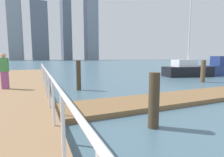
# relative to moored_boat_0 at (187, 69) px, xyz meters

# --- Properties ---
(ground_plane) EXTENTS (300.00, 300.00, 0.00)m
(ground_plane) POSITION_rel_moored_boat_0_xyz_m (-10.72, 1.05, -0.71)
(ground_plane) COLOR #476675
(floating_dock) EXTENTS (12.58, 2.00, 0.18)m
(floating_dock) POSITION_rel_moored_boat_0_xyz_m (-7.94, -7.39, -0.62)
(floating_dock) COLOR olive
(floating_dock) RESTS_ON ground_plane
(boardwalk_railing) EXTENTS (0.06, 25.26, 1.08)m
(boardwalk_railing) POSITION_rel_moored_boat_0_xyz_m (-13.87, -10.89, 0.52)
(boardwalk_railing) COLOR white
(boardwalk_railing) RESTS_ON boardwalk
(dock_piling_1) EXTENTS (0.28, 0.28, 1.76)m
(dock_piling_1) POSITION_rel_moored_boat_0_xyz_m (-11.96, -3.19, 0.17)
(dock_piling_1) COLOR #473826
(dock_piling_1) RESTS_ON ground_plane
(dock_piling_2) EXTENTS (0.35, 0.35, 1.74)m
(dock_piling_2) POSITION_rel_moored_boat_0_xyz_m (-2.20, -3.68, 0.16)
(dock_piling_2) COLOR brown
(dock_piling_2) RESTS_ON ground_plane
(dock_piling_4) EXTENTS (0.30, 0.30, 1.53)m
(dock_piling_4) POSITION_rel_moored_boat_0_xyz_m (-11.29, -9.51, 0.05)
(dock_piling_4) COLOR #473826
(dock_piling_4) RESTS_ON ground_plane
(moored_boat_0) EXTENTS (5.21, 2.74, 8.95)m
(moored_boat_0) POSITION_rel_moored_boat_0_xyz_m (0.00, 0.00, 0.00)
(moored_boat_0) COLOR black
(moored_boat_0) RESTS_ON ground_plane
(moored_boat_2) EXTENTS (6.31, 1.85, 2.10)m
(moored_boat_2) POSITION_rel_moored_boat_0_xyz_m (5.28, -0.20, 0.05)
(moored_boat_2) COLOR navy
(moored_boat_2) RESTS_ON ground_plane
(pedestrian_0) EXTENTS (0.42, 0.34, 1.75)m
(pedestrian_0) POSITION_rel_moored_boat_0_xyz_m (-15.66, -3.50, 0.60)
(pedestrian_0) COLOR #994C8C
(pedestrian_0) RESTS_ON boardwalk
(skyline_tower_1) EXTENTS (9.64, 10.73, 85.70)m
(skyline_tower_1) POSITION_rel_moored_boat_0_xyz_m (-28.69, 142.37, 42.14)
(skyline_tower_1) COLOR #8C939E
(skyline_tower_1) RESTS_ON ground_plane
(skyline_tower_2) EXTENTS (12.62, 11.40, 45.07)m
(skyline_tower_2) POSITION_rel_moored_boat_0_xyz_m (-11.37, 138.33, 21.82)
(skyline_tower_2) COLOR slate
(skyline_tower_2) RESTS_ON ground_plane
(skyline_tower_3) EXTENTS (8.02, 11.14, 67.99)m
(skyline_tower_3) POSITION_rel_moored_boat_0_xyz_m (9.42, 139.55, 33.28)
(skyline_tower_3) COLOR slate
(skyline_tower_3) RESTS_ON ground_plane
(skyline_tower_4) EXTENTS (9.64, 11.19, 82.47)m
(skyline_tower_4) POSITION_rel_moored_boat_0_xyz_m (28.22, 129.04, 40.52)
(skyline_tower_4) COLOR gray
(skyline_tower_4) RESTS_ON ground_plane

